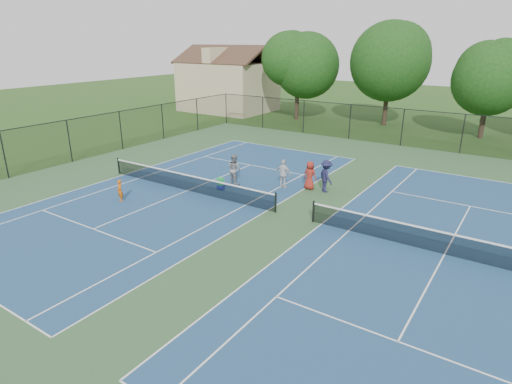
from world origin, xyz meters
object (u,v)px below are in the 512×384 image
Objects in this scene: tree_back_a at (298,62)px; bystander_c at (310,175)px; bystander_a at (283,174)px; clapboard_house at (228,84)px; child_player at (120,191)px; tree_back_c at (491,74)px; ball_hopper at (221,181)px; bystander_b at (326,176)px; instructor at (234,169)px; ball_crate at (221,187)px; tree_back_b at (390,57)px.

tree_back_a is 23.60m from bystander_c.
clapboard_house is at bearing -45.13° from bystander_a.
tree_back_c is at bearing 83.88° from child_player.
bystander_a reaches higher than ball_hopper.
bystander_b is (2.35, 0.76, 0.07)m from bystander_a.
tree_back_a is 4.90× the size of bystander_b.
instructor is at bearing 89.04° from ball_hopper.
ball_crate is (17.46, -23.76, -2.95)m from clapboard_house.
instructor is (3.30, 5.86, 0.30)m from child_player.
bystander_b is at bearing -160.65° from bystander_a.
tree_back_a is at bearing -55.89° from instructor.
tree_back_c reaches higher than bystander_c.
child_player is 5.59m from ball_hopper.
bystander_b is at bearing 30.03° from ball_hopper.
tree_back_b reaches higher than tree_back_a.
tree_back_c is 5.02× the size of bystander_c.
bystander_b is 4.40× the size of ball_hopper.
bystander_b is at bearing -57.23° from tree_back_a.
ball_hopper is at bearing 103.92° from instructor.
bystander_c is at bearing -59.41° from tree_back_a.
tree_back_b is 25.54m from ball_hopper.
bystander_c is 3.93× the size of ball_hopper.
tree_back_a is 9.24m from tree_back_b.
ball_crate is 0.36m from ball_hopper.
bystander_c is at bearing -152.41° from bystander_a.
bystander_b reaches higher than bystander_a.
bystander_a is at bearing 29.49° from bystander_c.
bystander_b is 1.12× the size of bystander_c.
ball_crate is at bearing 0.00° from ball_hopper.
child_player is 11.39m from bystander_b.
child_player is (4.18, -27.29, -5.43)m from tree_back_a.
tree_back_c is 6.91× the size of child_player.
tree_back_b is at bearing -40.96° from bystander_b.
clapboard_house is 5.95× the size of instructor.
bystander_c reaches higher than ball_hopper.
child_player is 3.26× the size of ball_crate.
tree_back_c is 28.10m from clapboard_house.
tree_back_c is at bearing -100.25° from instructor.
child_player is at bearing -63.37° from clapboard_house.
clapboard_house is at bearing -37.20° from instructor.
instructor is at bearing -115.12° from tree_back_c.
clapboard_house is 29.02× the size of ball_crate.
clapboard_house is at bearing 126.31° from ball_hopper.
bystander_a is 2.47m from bystander_b.
clapboard_house is 31.74m from child_player.
tree_back_a reaches higher than clapboard_house.
clapboard_house reaches higher than bystander_c.
bystander_b is (22.70, -20.73, -2.16)m from clapboard_house.
bystander_c is (7.53, 7.47, 0.23)m from child_player.
tree_back_b is 30.28m from child_player.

